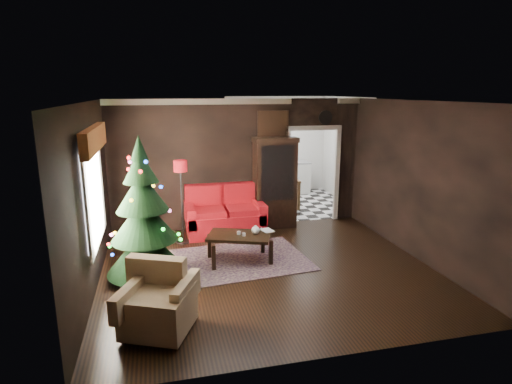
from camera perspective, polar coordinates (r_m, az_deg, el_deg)
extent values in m
plane|color=black|center=(7.31, 1.67, -10.43)|extent=(5.50, 5.50, 0.00)
plane|color=white|center=(6.68, 1.84, 12.09)|extent=(5.50, 5.50, 0.00)
plane|color=black|center=(9.25, -2.32, 3.77)|extent=(5.50, 0.00, 5.50)
plane|color=black|center=(4.59, 10.00, -6.66)|extent=(5.50, 0.00, 5.50)
plane|color=black|center=(6.70, -21.57, -0.96)|extent=(0.00, 5.50, 5.50)
plane|color=black|center=(8.02, 21.09, 1.34)|extent=(0.00, 5.50, 5.50)
cube|color=white|center=(6.88, -21.06, -0.13)|extent=(0.05, 1.60, 1.40)
cube|color=brown|center=(6.73, -20.98, 6.70)|extent=(0.12, 2.10, 0.35)
plane|color=white|center=(11.39, 4.69, -1.59)|extent=(3.00, 3.00, 0.00)
cube|color=white|center=(12.45, 2.75, 7.69)|extent=(0.70, 0.06, 0.70)
cube|color=#2D2428|center=(7.69, -2.40, -9.12)|extent=(2.57, 1.97, 0.01)
cylinder|color=white|center=(7.48, -2.34, -5.51)|extent=(0.07, 0.07, 0.06)
cylinder|color=silver|center=(7.40, -1.65, -5.72)|extent=(0.08, 0.08, 0.05)
imported|color=tan|center=(7.57, 0.90, -4.47)|extent=(0.19, 0.06, 0.26)
cylinder|color=white|center=(9.65, 9.29, 9.88)|extent=(0.32, 0.32, 0.06)
cube|color=#A8834E|center=(9.27, 2.30, 9.09)|extent=(0.62, 0.05, 0.52)
cube|color=white|center=(12.40, 3.01, 1.82)|extent=(1.80, 0.60, 0.90)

